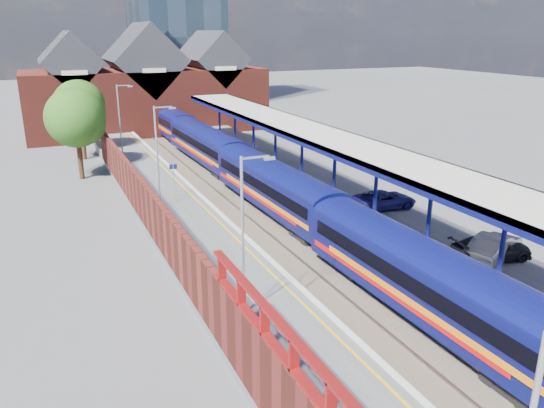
{
  "coord_description": "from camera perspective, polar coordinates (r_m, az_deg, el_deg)",
  "views": [
    {
      "loc": [
        -13.71,
        -13.08,
        12.69
      ],
      "look_at": [
        -1.12,
        15.06,
        2.6
      ],
      "focal_mm": 35.0,
      "sensor_mm": 36.0,
      "label": 1
    }
  ],
  "objects": [
    {
      "name": "parked_car_dark",
      "position": [
        30.69,
        22.53,
        -4.41
      ],
      "size": [
        4.72,
        2.5,
        1.3
      ],
      "primitive_type": "imported",
      "rotation": [
        0.0,
        0.0,
        1.41
      ],
      "color": "black",
      "rests_on": "right_platform"
    },
    {
      "name": "yellow_line",
      "position": [
        36.47,
        -6.96,
        -0.7
      ],
      "size": [
        0.14,
        76.0,
        0.01
      ],
      "primitive_type": "cube",
      "color": "yellow",
      "rests_on": "left_platform"
    },
    {
      "name": "lamp_post_b",
      "position": [
        21.84,
        -2.85,
        -2.53
      ],
      "size": [
        1.48,
        0.18,
        7.0
      ],
      "color": "#A5A8AA",
      "rests_on": "left_platform"
    },
    {
      "name": "left_platform",
      "position": [
        36.2,
        -9.57,
        -1.82
      ],
      "size": [
        5.0,
        76.0,
        1.0
      ],
      "primitive_type": "cube",
      "color": "#565659",
      "rests_on": "ground"
    },
    {
      "name": "ballast_bed",
      "position": [
        37.98,
        -1.5,
        -1.35
      ],
      "size": [
        6.0,
        76.0,
        0.06
      ],
      "primitive_type": "cube",
      "color": "#473D33",
      "rests_on": "ground"
    },
    {
      "name": "rails",
      "position": [
        37.95,
        -1.51,
        -1.22
      ],
      "size": [
        4.51,
        76.0,
        0.14
      ],
      "color": "slate",
      "rests_on": "ground"
    },
    {
      "name": "platform_sign",
      "position": [
        39.38,
        -10.54,
        3.1
      ],
      "size": [
        0.55,
        0.08,
        2.5
      ],
      "color": "#A5A8AA",
      "rests_on": "left_platform"
    },
    {
      "name": "lamp_post_d",
      "position": [
        52.17,
        -15.94,
        8.96
      ],
      "size": [
        1.48,
        0.18,
        7.0
      ],
      "color": "#A5A8AA",
      "rests_on": "left_platform"
    },
    {
      "name": "canopy",
      "position": [
        40.63,
        4.57,
        7.52
      ],
      "size": [
        4.5,
        52.0,
        4.48
      ],
      "color": "#0F125B",
      "rests_on": "right_platform"
    },
    {
      "name": "parked_car_silver",
      "position": [
        30.78,
        22.77,
        -4.24
      ],
      "size": [
        4.63,
        3.09,
        1.44
      ],
      "primitive_type": "imported",
      "rotation": [
        0.0,
        0.0,
        1.96
      ],
      "color": "#9B9B9F",
      "rests_on": "right_platform"
    },
    {
      "name": "coping_right",
      "position": [
        38.92,
        2.77,
        0.66
      ],
      "size": [
        0.3,
        76.0,
        0.05
      ],
      "primitive_type": "cube",
      "color": "silver",
      "rests_on": "right_platform"
    },
    {
      "name": "station_building",
      "position": [
        72.75,
        -13.42,
        11.94
      ],
      "size": [
        30.0,
        12.12,
        13.78
      ],
      "color": "maroon",
      "rests_on": "ground"
    },
    {
      "name": "right_platform",
      "position": [
        40.39,
        6.37,
        0.44
      ],
      "size": [
        6.0,
        76.0,
        1.0
      ],
      "primitive_type": "cube",
      "color": "#565659",
      "rests_on": "ground"
    },
    {
      "name": "ground",
      "position": [
        46.95,
        -6.22,
        2.34
      ],
      "size": [
        240.0,
        240.0,
        0.0
      ],
      "primitive_type": "plane",
      "color": "#5B5B5E",
      "rests_on": "ground"
    },
    {
      "name": "tree_far",
      "position": [
        57.62,
        -19.86,
        9.76
      ],
      "size": [
        5.2,
        5.2,
        8.1
      ],
      "color": "#382314",
      "rests_on": "ground"
    },
    {
      "name": "brick_wall",
      "position": [
        29.06,
        -11.43,
        -2.88
      ],
      "size": [
        0.35,
        50.0,
        3.86
      ],
      "color": "maroon",
      "rests_on": "left_platform"
    },
    {
      "name": "parked_car_blue",
      "position": [
        37.31,
        11.98,
        0.48
      ],
      "size": [
        4.64,
        2.33,
        1.26
      ],
      "primitive_type": "imported",
      "rotation": [
        0.0,
        0.0,
        1.52
      ],
      "color": "navy",
      "rests_on": "right_platform"
    },
    {
      "name": "lamp_post_c",
      "position": [
        36.66,
        -12.06,
        5.6
      ],
      "size": [
        1.48,
        0.18,
        7.0
      ],
      "color": "#A5A8AA",
      "rests_on": "left_platform"
    },
    {
      "name": "coping_left",
      "position": [
        36.63,
        -6.07,
        -0.55
      ],
      "size": [
        0.3,
        76.0,
        0.05
      ],
      "primitive_type": "cube",
      "color": "silver",
      "rests_on": "left_platform"
    },
    {
      "name": "train",
      "position": [
        45.56,
        -3.95,
        4.67
      ],
      "size": [
        3.16,
        65.96,
        3.45
      ],
      "color": "#0B0F4E",
      "rests_on": "ground"
    },
    {
      "name": "tree_near",
      "position": [
        49.64,
        -20.18,
        8.53
      ],
      "size": [
        5.2,
        5.2,
        8.1
      ],
      "color": "#382314",
      "rests_on": "ground"
    }
  ]
}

